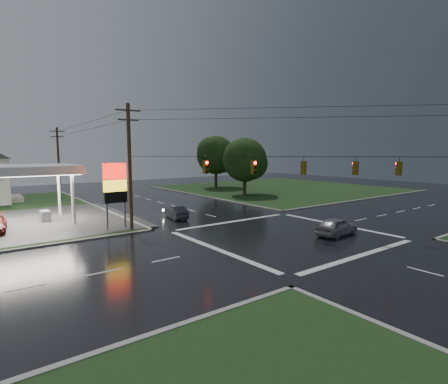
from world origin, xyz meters
TOP-DOWN VIEW (x-y plane):
  - ground at (0.00, 0.00)m, footprint 120.00×120.00m
  - grass_ne at (26.00, 26.00)m, footprint 36.00×36.00m
  - pylon_sign at (-10.50, 10.50)m, footprint 2.00×0.35m
  - utility_pole_nw at (-9.50, 9.50)m, footprint 2.20×0.32m
  - utility_pole_n at (-9.50, 38.00)m, footprint 2.20×0.32m
  - traffic_signals at (0.02, -0.02)m, footprint 26.87×26.87m
  - tree_ne_near at (14.14, 21.99)m, footprint 7.99×6.80m
  - tree_ne_far at (17.15, 33.99)m, footprint 8.46×7.20m
  - car_north at (-3.80, 11.78)m, footprint 1.93×4.12m
  - car_crossing at (3.40, -2.53)m, footprint 4.51×2.11m

SIDE VIEW (x-z plane):
  - ground at x=0.00m, z-range 0.00..0.00m
  - grass_ne at x=26.00m, z-range 0.00..0.08m
  - car_north at x=-3.80m, z-range 0.00..1.31m
  - car_crossing at x=3.40m, z-range 0.00..1.49m
  - pylon_sign at x=-10.50m, z-range 1.01..7.01m
  - utility_pole_n at x=-9.50m, z-range 0.22..10.72m
  - tree_ne_near at x=14.14m, z-range 1.07..10.05m
  - utility_pole_nw at x=-9.50m, z-range 0.22..11.22m
  - tree_ne_far at x=17.15m, z-range 1.28..11.08m
  - traffic_signals at x=0.02m, z-range 5.75..7.22m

